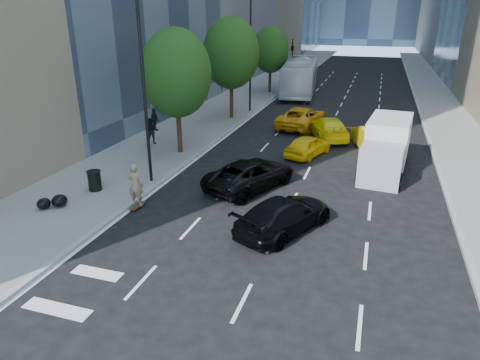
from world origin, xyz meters
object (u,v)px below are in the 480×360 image
(box_truck, at_px, (386,146))
(trash_can, at_px, (95,181))
(black_sedan_lincoln, at_px, (251,174))
(black_sedan_mercedes, at_px, (284,215))
(city_bus, at_px, (300,76))
(skateboarder, at_px, (136,188))

(box_truck, height_order, trash_can, box_truck)
(black_sedan_lincoln, relative_size, black_sedan_mercedes, 1.08)
(black_sedan_lincoln, height_order, city_bus, city_bus)
(box_truck, bearing_deg, city_bus, 117.15)
(city_bus, xyz_separation_m, box_truck, (9.11, -23.48, -0.40))
(black_sedan_mercedes, relative_size, trash_can, 5.11)
(skateboarder, xyz_separation_m, black_sedan_mercedes, (6.80, -0.06, -0.30))
(skateboarder, distance_m, city_bus, 32.11)
(black_sedan_mercedes, height_order, trash_can, black_sedan_mercedes)
(black_sedan_lincoln, xyz_separation_m, black_sedan_mercedes, (2.60, -4.00, -0.02))
(city_bus, xyz_separation_m, trash_can, (-4.40, -31.12, -1.24))
(box_truck, xyz_separation_m, trash_can, (-13.51, -7.64, -0.84))
(trash_can, bearing_deg, black_sedan_mercedes, -5.90)
(trash_can, bearing_deg, black_sedan_lincoln, 22.96)
(skateboarder, xyz_separation_m, box_truck, (10.63, 8.58, 0.46))
(trash_can, bearing_deg, city_bus, 81.95)
(city_bus, height_order, trash_can, city_bus)
(black_sedan_mercedes, bearing_deg, city_bus, -55.68)
(black_sedan_mercedes, distance_m, trash_can, 9.73)
(skateboarder, relative_size, black_sedan_mercedes, 0.41)
(black_sedan_mercedes, xyz_separation_m, city_bus, (-5.28, 32.12, 1.16))
(city_bus, bearing_deg, skateboarder, -99.00)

